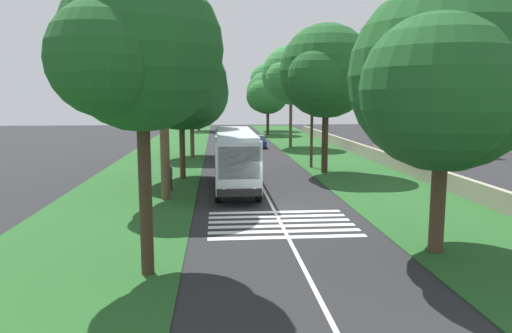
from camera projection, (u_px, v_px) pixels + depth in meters
ground at (274, 210)px, 25.26m from camera, size 160.00×160.00×0.00m
grass_verge_left at (153, 169)px, 39.39m from camera, size 120.00×8.00×0.04m
grass_verge_right at (349, 167)px, 40.71m from camera, size 120.00×8.00×0.04m
centre_line at (253, 168)px, 40.05m from camera, size 110.00×0.16×0.01m
coach_bus at (235, 156)px, 30.67m from camera, size 11.16×2.62×3.73m
zebra_crossing at (281, 223)px, 22.49m from camera, size 4.95×6.80×0.01m
trailing_car_0 at (230, 151)px, 46.72m from camera, size 4.30×1.78×1.43m
trailing_car_1 at (258, 142)px, 56.76m from camera, size 4.30×1.78×1.43m
trailing_car_2 at (227, 138)px, 62.05m from camera, size 4.30×1.78×1.43m
roadside_tree_left_0 at (197, 85)px, 84.53m from camera, size 7.64×6.38×11.47m
roadside_tree_left_1 at (160, 54)px, 26.71m from camera, size 7.61×6.11×11.51m
roadside_tree_left_2 at (137, 55)px, 15.10m from camera, size 6.43×5.20×9.93m
roadside_tree_left_3 at (190, 95)px, 46.29m from camera, size 8.73×7.20×9.91m
roadside_tree_left_4 at (178, 87)px, 33.81m from camera, size 8.14×6.62×10.08m
roadside_tree_right_0 at (290, 77)px, 55.84m from camera, size 8.29×6.87×11.84m
roadside_tree_right_1 at (324, 73)px, 36.23m from camera, size 8.05×7.12×11.37m
roadside_tree_right_2 at (440, 82)px, 17.16m from camera, size 8.33×7.10×10.08m
roadside_tree_right_3 at (267, 82)px, 84.85m from camera, size 7.57×6.38×11.90m
roadside_tree_right_4 at (266, 94)px, 75.16m from camera, size 8.56×6.84×9.90m
utility_pole at (312, 118)px, 39.74m from camera, size 0.24×1.40×8.00m
roadside_wall at (369, 153)px, 45.83m from camera, size 70.00×0.40×1.14m
roadside_building at (420, 125)px, 52.55m from camera, size 10.62×7.63×5.76m
pedestrian at (170, 177)px, 30.23m from camera, size 0.34×0.34×1.69m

